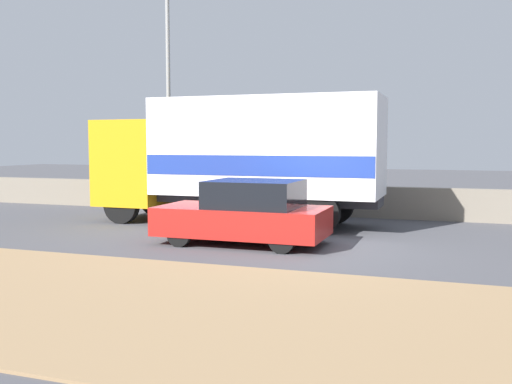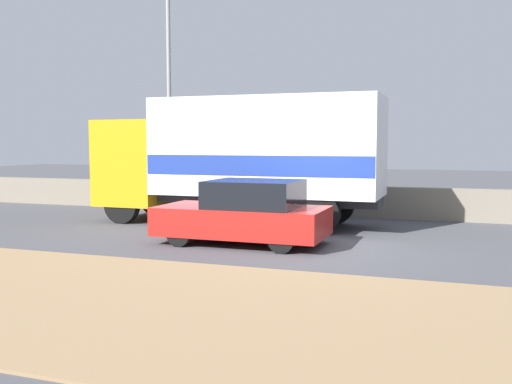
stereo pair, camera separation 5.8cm
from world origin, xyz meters
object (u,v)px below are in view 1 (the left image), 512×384
object	(u,v)px
box_truck	(242,155)
car_hatchback	(246,213)
pedestrian	(109,184)
street_lamp	(168,81)

from	to	relation	value
box_truck	car_hatchback	world-z (taller)	box_truck
car_hatchback	pedestrian	xyz separation A→B (m)	(-7.08, 5.14, 0.17)
street_lamp	pedestrian	world-z (taller)	street_lamp
car_hatchback	box_truck	bearing A→B (deg)	-67.81
pedestrian	box_truck	bearing A→B (deg)	-20.10
street_lamp	box_truck	world-z (taller)	street_lamp
street_lamp	car_hatchback	xyz separation A→B (m)	(4.81, -5.38, -3.73)
box_truck	pedestrian	bearing A→B (deg)	-20.10
box_truck	street_lamp	bearing A→B (deg)	-33.56
car_hatchback	street_lamp	bearing A→B (deg)	-48.20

